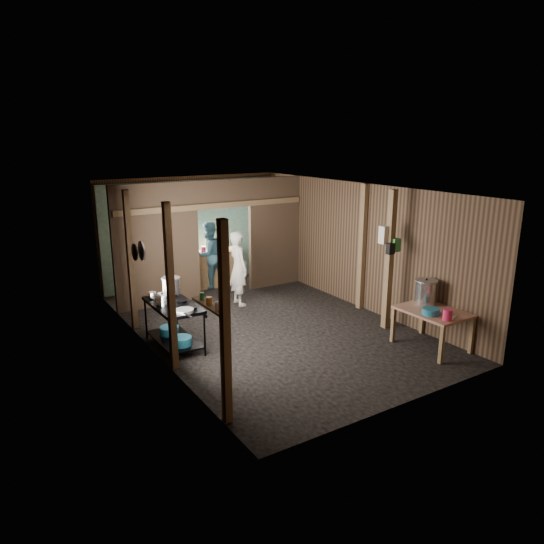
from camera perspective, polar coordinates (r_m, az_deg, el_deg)
floor at (r=9.70m, az=-0.63°, el=-6.02°), size 4.50×7.00×0.00m
ceiling at (r=9.09m, az=-0.68°, el=9.45°), size 4.50×7.00×0.00m
wall_back at (r=12.37m, az=-9.19°, el=4.70°), size 4.50×0.00×2.60m
wall_front at (r=6.70m, az=15.23°, el=-4.61°), size 4.50×0.00×2.60m
wall_left at (r=8.40m, az=-13.86°, el=-0.52°), size 0.00×7.00×2.60m
wall_right at (r=10.63m, az=9.76°, el=2.97°), size 0.00×7.00×2.60m
partition_left at (r=10.71m, az=-12.96°, el=2.89°), size 1.85×0.10×2.60m
partition_right at (r=11.95m, az=0.27°, el=4.54°), size 1.35×0.10×2.60m
partition_header at (r=11.16m, az=-5.54°, el=8.90°), size 1.30×0.10×0.60m
turquoise_panel at (r=12.32m, az=-9.07°, el=4.43°), size 4.40×0.06×2.50m
back_counter at (r=12.18m, az=-6.70°, el=0.42°), size 1.20×0.50×0.85m
wall_clock at (r=12.28m, az=-8.04°, el=7.51°), size 0.20×0.03×0.20m
post_left_a at (r=6.12m, az=-5.36°, el=-6.03°), size 0.10×0.12×2.60m
post_left_b at (r=7.69m, az=-11.46°, el=-1.82°), size 0.10×0.12×2.60m
post_left_c at (r=9.53m, az=-15.78°, el=1.20°), size 0.10×0.12×2.60m
post_right at (r=10.44m, az=10.20°, el=2.73°), size 0.10×0.12×2.60m
post_free at (r=9.44m, az=13.17°, el=1.25°), size 0.12×0.12×2.60m
cross_beam at (r=11.03m, az=-6.56°, el=7.49°), size 4.40×0.12×0.12m
pan_lid_big at (r=8.70m, az=-14.60°, el=2.35°), size 0.03×0.34×0.34m
pan_lid_small at (r=9.09m, az=-15.34°, el=2.19°), size 0.03×0.30×0.30m
wall_shelf at (r=6.53m, az=-7.14°, el=-3.79°), size 0.14×0.80×0.03m
jar_white at (r=6.29m, az=-6.19°, el=-3.87°), size 0.07×0.07×0.10m
jar_yellow at (r=6.50m, az=-7.16°, el=-3.25°), size 0.08×0.08×0.10m
jar_green at (r=6.70m, az=-7.97°, el=-2.74°), size 0.06×0.06×0.10m
bag_white at (r=9.36m, az=12.78°, el=4.17°), size 0.22×0.15×0.32m
bag_green at (r=9.39m, az=13.84°, el=3.01°), size 0.16×0.12×0.24m
bag_black at (r=9.29m, az=13.31°, el=2.60°), size 0.14×0.10×0.20m
gas_range at (r=8.75m, az=-11.07°, el=-5.97°), size 0.69×1.34×0.79m
prep_table at (r=9.01m, az=17.66°, el=-6.19°), size 0.82×1.13×0.67m
stove_pot_large at (r=9.07m, az=-11.38°, el=-1.62°), size 0.35×0.35×0.33m
stove_pot_med at (r=8.55m, az=-12.34°, el=-3.13°), size 0.31×0.31×0.21m
stove_saucepan at (r=9.02m, az=-13.45°, el=-2.50°), size 0.17×0.17×0.09m
frying_pan at (r=8.15m, az=-9.91°, el=-4.36°), size 0.38×0.56×0.07m
blue_tub_front at (r=8.53m, az=-10.23°, el=-7.72°), size 0.34×0.34×0.14m
blue_tub_back at (r=9.02m, az=-11.59°, el=-6.52°), size 0.34×0.34×0.13m
stock_pot at (r=9.14m, az=17.05°, el=-2.24°), size 0.50×0.50×0.45m
wash_basin at (r=8.68m, az=17.59°, el=-4.28°), size 0.36×0.36×0.11m
pink_bucket at (r=8.49m, az=19.31°, el=-4.61°), size 0.17×0.17×0.18m
knife at (r=8.63m, az=19.95°, el=-4.92°), size 0.29×0.15×0.01m
yellow_tub at (r=12.12m, az=-6.21°, el=2.89°), size 0.35×0.35×0.19m
red_cup at (r=11.97m, az=-7.80°, el=2.57°), size 0.12×0.12×0.14m
cook at (r=10.66m, az=-3.82°, el=0.42°), size 0.41×0.60×1.59m
worker_back at (r=11.93m, az=-7.19°, el=1.93°), size 0.89×0.76×1.60m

